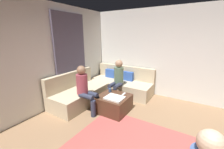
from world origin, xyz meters
TOP-DOWN VIEW (x-y plane):
  - wall_back at (0.00, 2.94)m, footprint 6.00×0.12m
  - wall_left at (-2.94, 0.00)m, footprint 0.12×6.00m
  - curtain_panel at (-2.84, 1.30)m, footprint 0.06×1.10m
  - sectional_couch at (-2.08, 1.88)m, footprint 2.10×2.55m
  - ottoman at (-1.35, 1.24)m, footprint 0.76×0.76m
  - folded_blanket at (-1.25, 1.12)m, footprint 0.44×0.36m
  - coffee_mug at (-1.57, 1.42)m, footprint 0.08×0.08m
  - game_remote at (-1.17, 1.46)m, footprint 0.05×0.15m
  - person_on_couch_back at (-1.63, 1.93)m, footprint 0.30×0.60m
  - person_on_couch_side at (-1.93, 0.85)m, footprint 0.60×0.30m

SIDE VIEW (x-z plane):
  - ottoman at x=-1.35m, z-range 0.00..0.42m
  - sectional_couch at x=-2.08m, z-range -0.15..0.72m
  - game_remote at x=-1.17m, z-range 0.42..0.44m
  - folded_blanket at x=-1.25m, z-range 0.42..0.46m
  - coffee_mug at x=-1.57m, z-range 0.42..0.52m
  - person_on_couch_back at x=-1.63m, z-range 0.06..1.26m
  - person_on_couch_side at x=-1.93m, z-range 0.06..1.26m
  - curtain_panel at x=-2.84m, z-range 0.00..2.50m
  - wall_back at x=0.00m, z-range 0.00..2.70m
  - wall_left at x=-2.94m, z-range 0.00..2.70m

